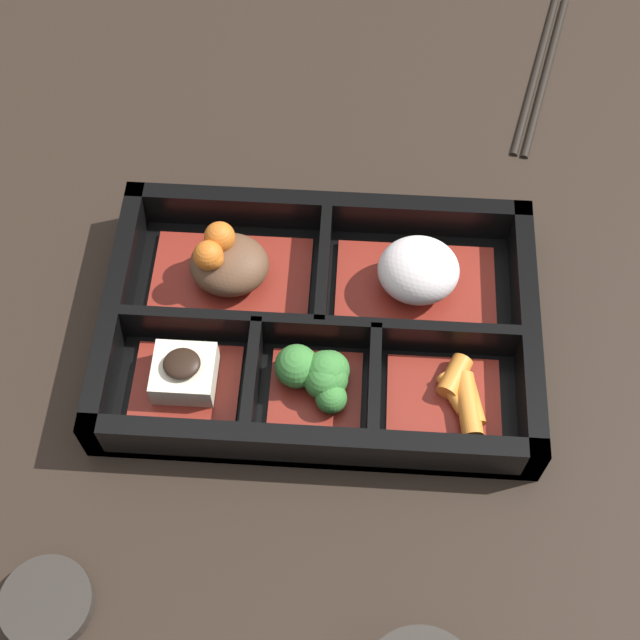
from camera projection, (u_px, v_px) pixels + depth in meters
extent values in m
plane|color=black|center=(320.00, 337.00, 0.67)|extent=(3.00, 3.00, 0.00)
cube|color=black|center=(320.00, 333.00, 0.67)|extent=(0.31, 0.21, 0.01)
cube|color=black|center=(311.00, 447.00, 0.60)|extent=(0.31, 0.01, 0.04)
cube|color=black|center=(327.00, 215.00, 0.70)|extent=(0.31, 0.01, 0.04)
cube|color=black|center=(118.00, 312.00, 0.66)|extent=(0.01, 0.21, 0.04)
cube|color=black|center=(525.00, 333.00, 0.65)|extent=(0.01, 0.21, 0.04)
cube|color=black|center=(319.00, 334.00, 0.65)|extent=(0.29, 0.01, 0.04)
cube|color=black|center=(253.00, 381.00, 0.63)|extent=(0.01, 0.08, 0.04)
cube|color=black|center=(373.00, 387.00, 0.63)|extent=(0.01, 0.08, 0.04)
cube|color=black|center=(323.00, 276.00, 0.67)|extent=(0.01, 0.10, 0.04)
cube|color=maroon|center=(231.00, 279.00, 0.68)|extent=(0.12, 0.08, 0.01)
ellipsoid|color=brown|center=(229.00, 265.00, 0.67)|extent=(0.06, 0.05, 0.03)
sphere|color=#D1661E|center=(220.00, 237.00, 0.65)|extent=(0.02, 0.02, 0.02)
sphere|color=#D1661E|center=(208.00, 255.00, 0.65)|extent=(0.02, 0.02, 0.02)
sphere|color=#D1661E|center=(213.00, 259.00, 0.64)|extent=(0.02, 0.02, 0.02)
cube|color=maroon|center=(415.00, 288.00, 0.68)|extent=(0.12, 0.08, 0.01)
ellipsoid|color=silver|center=(418.00, 270.00, 0.66)|extent=(0.06, 0.05, 0.04)
cube|color=maroon|center=(187.00, 382.00, 0.64)|extent=(0.08, 0.06, 0.01)
cube|color=beige|center=(185.00, 373.00, 0.63)|extent=(0.04, 0.04, 0.02)
ellipsoid|color=black|center=(182.00, 364.00, 0.61)|extent=(0.03, 0.02, 0.01)
cube|color=maroon|center=(313.00, 388.00, 0.64)|extent=(0.07, 0.06, 0.01)
sphere|color=#387A33|center=(297.00, 366.00, 0.62)|extent=(0.03, 0.03, 0.03)
sphere|color=#387A33|center=(331.00, 398.00, 0.62)|extent=(0.02, 0.02, 0.02)
sphere|color=#387A33|center=(330.00, 370.00, 0.62)|extent=(0.03, 0.03, 0.03)
sphere|color=#387A33|center=(329.00, 379.00, 0.62)|extent=(0.03, 0.03, 0.03)
sphere|color=#387A33|center=(325.00, 372.00, 0.62)|extent=(0.03, 0.03, 0.03)
sphere|color=#387A33|center=(324.00, 380.00, 0.62)|extent=(0.03, 0.03, 0.03)
cube|color=maroon|center=(443.00, 395.00, 0.63)|extent=(0.08, 0.06, 0.01)
cylinder|color=orange|center=(468.00, 405.00, 0.62)|extent=(0.02, 0.05, 0.02)
cylinder|color=orange|center=(453.00, 393.00, 0.62)|extent=(0.02, 0.03, 0.01)
cylinder|color=orange|center=(455.00, 376.00, 0.63)|extent=(0.03, 0.03, 0.02)
cylinder|color=orange|center=(463.00, 403.00, 0.62)|extent=(0.02, 0.04, 0.01)
cylinder|color=orange|center=(472.00, 404.00, 0.62)|extent=(0.02, 0.03, 0.01)
cylinder|color=black|center=(537.00, 70.00, 0.81)|extent=(0.06, 0.20, 0.01)
cylinder|color=black|center=(546.00, 72.00, 0.81)|extent=(0.06, 0.20, 0.01)
cylinder|color=#2D2823|center=(47.00, 603.00, 0.57)|extent=(0.06, 0.06, 0.01)
cylinder|color=black|center=(45.00, 601.00, 0.56)|extent=(0.04, 0.04, 0.00)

